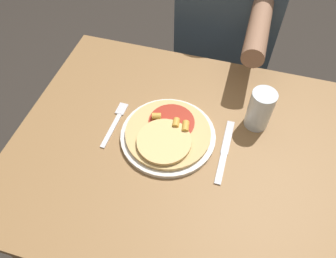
% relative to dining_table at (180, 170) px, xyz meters
% --- Properties ---
extents(ground_plane, '(8.00, 8.00, 0.00)m').
position_rel_dining_table_xyz_m(ground_plane, '(0.00, 0.00, -0.62)').
color(ground_plane, '#2D2823').
extents(dining_table, '(0.98, 0.80, 0.75)m').
position_rel_dining_table_xyz_m(dining_table, '(0.00, 0.00, 0.00)').
color(dining_table, olive).
rests_on(dining_table, ground_plane).
extents(plate, '(0.28, 0.28, 0.01)m').
position_rel_dining_table_xyz_m(plate, '(-0.05, 0.02, 0.14)').
color(plate, silver).
rests_on(plate, dining_table).
extents(pizza, '(0.25, 0.25, 0.04)m').
position_rel_dining_table_xyz_m(pizza, '(-0.05, 0.02, 0.15)').
color(pizza, tan).
rests_on(pizza, plate).
extents(fork, '(0.03, 0.18, 0.00)m').
position_rel_dining_table_xyz_m(fork, '(-0.21, 0.04, 0.13)').
color(fork, silver).
rests_on(fork, dining_table).
extents(knife, '(0.02, 0.22, 0.00)m').
position_rel_dining_table_xyz_m(knife, '(0.12, 0.02, 0.13)').
color(knife, silver).
rests_on(knife, dining_table).
extents(drinking_glass, '(0.07, 0.07, 0.13)m').
position_rel_dining_table_xyz_m(drinking_glass, '(0.19, 0.15, 0.19)').
color(drinking_glass, silver).
rests_on(drinking_glass, dining_table).
extents(person_diner, '(0.40, 0.52, 1.22)m').
position_rel_dining_table_xyz_m(person_diner, '(0.03, 0.67, 0.10)').
color(person_diner, '#2D2D38').
rests_on(person_diner, ground_plane).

